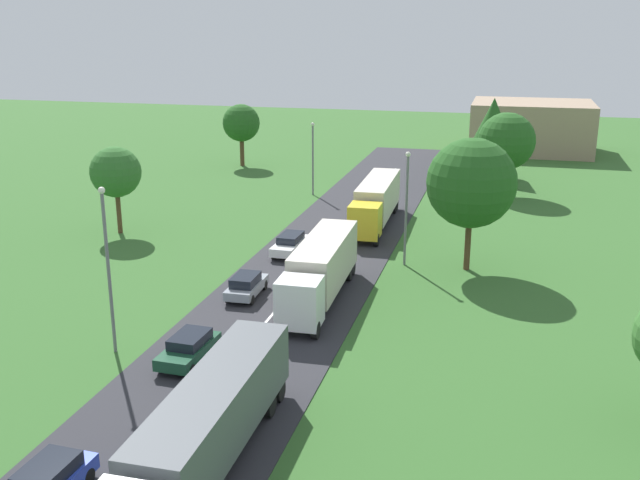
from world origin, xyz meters
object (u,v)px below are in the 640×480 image
Objects in this scene: truck_third at (376,201)px; lamppost_fourth at (313,154)px; tree_oak at (116,172)px; tree_pine at (471,183)px; truck_lead at (203,430)px; car_fifth at (290,244)px; car_third at (189,348)px; truck_second at (321,268)px; tree_birch at (241,123)px; distant_building at (531,127)px; tree_lime at (507,141)px; lamppost_third at (406,203)px; tree_maple at (493,126)px; lamppost_second at (108,263)px; car_fourth at (246,285)px.

lamppost_fourth is (-8.39, 9.98, 1.98)m from truck_third.
tree_oak is 28.94m from tree_pine.
car_fifth is at bearing 100.29° from truck_lead.
truck_lead is 37.98m from truck_third.
truck_lead is at bearing -79.73° from lamppost_fourth.
truck_second is at bearing 66.76° from car_third.
tree_birch is 40.10m from distant_building.
car_third is at bearing -72.38° from tree_birch.
lamppost_third is at bearing -104.60° from tree_lime.
tree_maple is 0.96× the size of tree_pine.
truck_lead is at bearing -45.18° from lamppost_second.
truck_second is 1.31× the size of tree_pine.
tree_oak is (-11.97, -17.82, 1.01)m from lamppost_fourth.
truck_third reaches higher than car_third.
distant_building is at bearing 79.88° from lamppost_third.
tree_lime is at bearing 54.63° from truck_third.
car_fourth is (-4.86, -19.34, -1.37)m from truck_third.
lamppost_fourth is 0.47× the size of distant_building.
car_fourth is 45.76m from tree_birch.
truck_third is 1.49× the size of tree_maple.
tree_birch is at bearing 107.62° from car_third.
tree_maple is 1.07× the size of tree_lime.
car_fifth is 0.54× the size of tree_lime.
car_fourth is at bearing 105.47° from truck_lead.
truck_lead is 3.48× the size of car_third.
tree_lime is at bearing -14.90° from tree_birch.
truck_second is 1.70× the size of tree_oak.
distant_building is at bearing 75.98° from car_third.
truck_lead is 1.76× the size of tree_lime.
tree_lime reaches higher than car_fifth.
truck_lead is 1.97× the size of tree_birch.
truck_second is 18.72m from truck_third.
truck_second is at bearing -73.86° from lamppost_fourth.
car_third is at bearing -89.04° from car_fifth.
car_fifth is 0.48× the size of tree_pine.
car_third is at bearing -53.02° from tree_oak.
tree_lime reaches higher than lamppost_fourth.
tree_oak is (-15.50, 11.50, 4.36)m from car_fourth.
tree_pine is 53.78m from distant_building.
car_fourth is 0.57× the size of tree_oak.
car_third is at bearing -108.92° from tree_lime.
lamppost_third is 1.14× the size of tree_oak.
truck_lead is at bearing -74.53° from car_fourth.
lamppost_third is 0.92× the size of tree_maple.
car_fourth is at bearing -107.91° from tree_maple.
tree_birch is 29.97m from tree_maple.
car_fourth is 0.55× the size of tree_birch.
truck_second is 63.58m from distant_building.
lamppost_second is 22.59m from lamppost_third.
lamppost_fourth reaches higher than truck_third.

